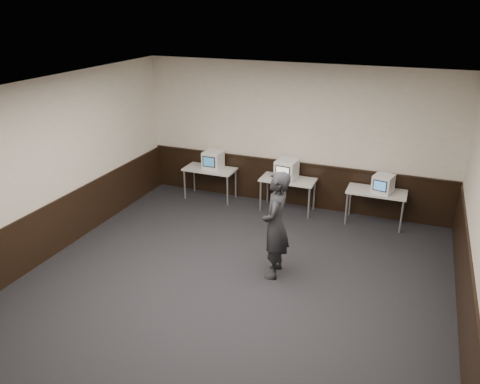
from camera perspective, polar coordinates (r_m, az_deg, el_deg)
name	(u,v)px	position (r m, az deg, el deg)	size (l,w,h in m)	color
floor	(224,297)	(7.67, -2.01, -12.64)	(8.00, 8.00, 0.00)	black
ceiling	(220,96)	(6.39, -2.40, 11.57)	(8.00, 8.00, 0.00)	white
back_wall	(295,137)	(10.45, 6.67, 6.68)	(7.00, 7.00, 0.00)	beige
left_wall	(36,175)	(8.79, -23.59, 1.89)	(8.00, 8.00, 0.00)	beige
wainscot_back	(292,184)	(10.78, 6.39, 1.02)	(6.98, 0.04, 1.00)	black
wainscot_left	(47,232)	(9.19, -22.45, -4.56)	(0.04, 7.98, 1.00)	black
wainscot_right	(467,322)	(7.00, 25.99, -14.06)	(0.04, 7.98, 1.00)	black
wainscot_rail	(293,162)	(10.58, 6.48, 3.60)	(6.98, 0.06, 0.04)	black
desk_left	(210,171)	(10.99, -3.70, 2.54)	(1.20, 0.60, 0.75)	beige
desk_center	(288,182)	(10.37, 5.86, 1.23)	(1.20, 0.60, 0.75)	beige
desk_right	(376,194)	(10.07, 16.30, -0.24)	(1.20, 0.60, 0.75)	beige
emac_left	(213,160)	(10.90, -3.32, 3.93)	(0.42, 0.45, 0.41)	white
emac_center	(286,170)	(10.25, 5.69, 2.71)	(0.48, 0.51, 0.44)	white
emac_right	(383,184)	(9.94, 17.05, 0.97)	(0.46, 0.47, 0.38)	white
person	(275,225)	(7.79, 4.35, -4.05)	(0.69, 0.45, 1.88)	black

